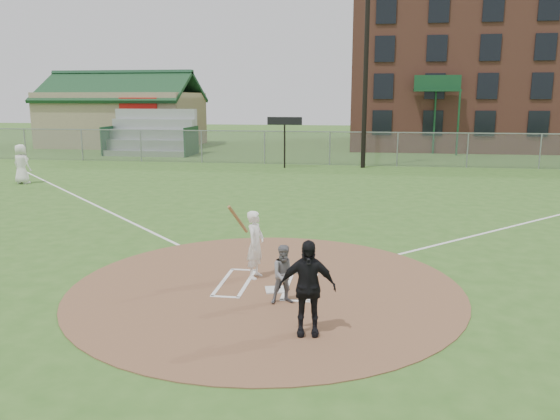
# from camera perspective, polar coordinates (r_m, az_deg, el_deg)

# --- Properties ---
(ground) EXTENTS (140.00, 140.00, 0.00)m
(ground) POSITION_cam_1_polar(r_m,az_deg,el_deg) (11.90, -1.46, -8.08)
(ground) COLOR #356121
(ground) RESTS_ON ground
(dirt_circle) EXTENTS (8.40, 8.40, 0.02)m
(dirt_circle) POSITION_cam_1_polar(r_m,az_deg,el_deg) (11.90, -1.46, -8.04)
(dirt_circle) COLOR brown
(dirt_circle) RESTS_ON ground
(home_plate) EXTENTS (0.51, 0.51, 0.03)m
(home_plate) POSITION_cam_1_polar(r_m,az_deg,el_deg) (11.66, -0.47, -8.33)
(home_plate) COLOR silver
(home_plate) RESTS_ON dirt_circle
(foul_line_third) EXTENTS (17.04, 17.04, 0.01)m
(foul_line_third) POSITION_cam_1_polar(r_m,az_deg,el_deg) (23.19, -19.78, 1.01)
(foul_line_third) COLOR white
(foul_line_third) RESTS_ON ground
(catcher) EXTENTS (0.70, 0.62, 1.19)m
(catcher) POSITION_cam_1_polar(r_m,az_deg,el_deg) (10.80, 0.54, -6.74)
(catcher) COLOR slate
(catcher) RESTS_ON dirt_circle
(umpire) EXTENTS (1.02, 0.52, 1.67)m
(umpire) POSITION_cam_1_polar(r_m,az_deg,el_deg) (9.38, 2.86, -8.09)
(umpire) COLOR black
(umpire) RESTS_ON dirt_circle
(ondeck_player) EXTENTS (1.03, 0.79, 1.86)m
(ondeck_player) POSITION_cam_1_polar(r_m,az_deg,el_deg) (28.60, -25.40, 4.36)
(ondeck_player) COLOR white
(ondeck_player) RESTS_ON ground
(batters_boxes) EXTENTS (2.08, 1.88, 0.01)m
(batters_boxes) POSITION_cam_1_polar(r_m,az_deg,el_deg) (12.03, -1.34, -7.73)
(batters_boxes) COLOR white
(batters_boxes) RESTS_ON dirt_circle
(batter_at_plate) EXTENTS (0.72, 0.99, 1.78)m
(batter_at_plate) POSITION_cam_1_polar(r_m,az_deg,el_deg) (12.26, -2.61, -3.59)
(batter_at_plate) COLOR white
(batter_at_plate) RESTS_ON dirt_circle
(outfield_fence) EXTENTS (56.08, 0.08, 2.03)m
(outfield_fence) POSITION_cam_1_polar(r_m,az_deg,el_deg) (33.22, 5.23, 6.45)
(outfield_fence) COLOR slate
(outfield_fence) RESTS_ON ground
(bleachers) EXTENTS (6.08, 3.20, 3.20)m
(bleachers) POSITION_cam_1_polar(r_m,az_deg,el_deg) (40.20, -13.38, 7.91)
(bleachers) COLOR #B7BABF
(bleachers) RESTS_ON ground
(clubhouse) EXTENTS (12.20, 8.71, 6.23)m
(clubhouse) POSITION_cam_1_polar(r_m,az_deg,el_deg) (48.37, -15.97, 9.32)
(clubhouse) COLOR tan
(clubhouse) RESTS_ON ground
(brick_warehouse) EXTENTS (30.00, 17.17, 15.00)m
(brick_warehouse) POSITION_cam_1_polar(r_m,az_deg,el_deg) (51.07, 25.42, 14.51)
(brick_warehouse) COLOR brown
(brick_warehouse) RESTS_ON ground
(light_pole) EXTENTS (1.20, 0.30, 12.22)m
(light_pole) POSITION_cam_1_polar(r_m,az_deg,el_deg) (32.13, 9.01, 16.17)
(light_pole) COLOR black
(light_pole) RESTS_ON ground
(scoreboard_sign) EXTENTS (2.00, 0.10, 2.93)m
(scoreboard_sign) POSITION_cam_1_polar(r_m,az_deg,el_deg) (31.59, 0.48, 8.72)
(scoreboard_sign) COLOR black
(scoreboard_sign) RESTS_ON ground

